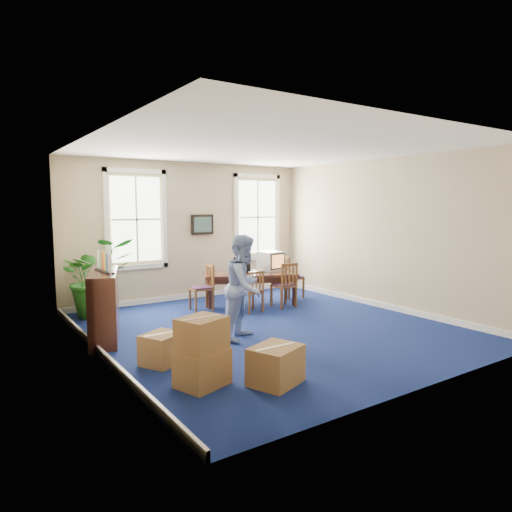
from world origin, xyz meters
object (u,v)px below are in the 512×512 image
chair_near_left (251,291)px  man (244,287)px  potted_plant (97,277)px  cardboard_boxes (214,344)px  conference_table (250,288)px  credenza (104,305)px  crt_tv (271,261)px

chair_near_left → man: (-1.10, -1.48, 0.43)m
man → potted_plant: bearing=85.3°
man → cardboard_boxes: 1.90m
man → cardboard_boxes: size_ratio=1.10×
man → cardboard_boxes: man is taller
conference_table → potted_plant: size_ratio=1.31×
conference_table → potted_plant: potted_plant is taller
conference_table → cardboard_boxes: 4.51m
chair_near_left → potted_plant: 3.10m
credenza → potted_plant: potted_plant is taller
chair_near_left → credenza: bearing=2.2°
credenza → chair_near_left: bearing=23.3°
conference_table → potted_plant: 3.27m
crt_tv → chair_near_left: crt_tv is taller
conference_table → chair_near_left: (-0.42, -0.70, 0.09)m
conference_table → credenza: 3.63m
conference_table → cardboard_boxes: (-2.83, -3.51, 0.10)m
cardboard_boxes → man: bearing=45.5°
conference_table → credenza: size_ratio=1.40×
conference_table → crt_tv: crt_tv is taller
crt_tv → credenza: credenza is taller
potted_plant → crt_tv: bearing=-10.2°
chair_near_left → crt_tv: bearing=-146.6°
conference_table → potted_plant: (-3.16, 0.72, 0.44)m
crt_tv → potted_plant: bearing=161.7°
conference_table → crt_tv: size_ratio=3.90×
credenza → crt_tv: bearing=32.4°
crt_tv → cardboard_boxes: size_ratio=0.34×
crt_tv → credenza: bearing=-174.4°
conference_table → chair_near_left: size_ratio=2.35×
potted_plant → cardboard_boxes: 4.26m
credenza → cardboard_boxes: size_ratio=0.94×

